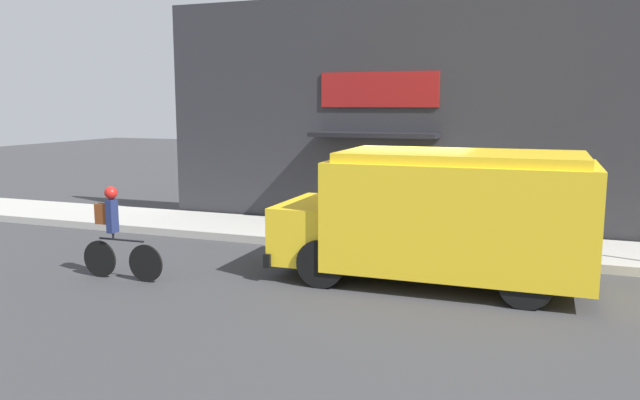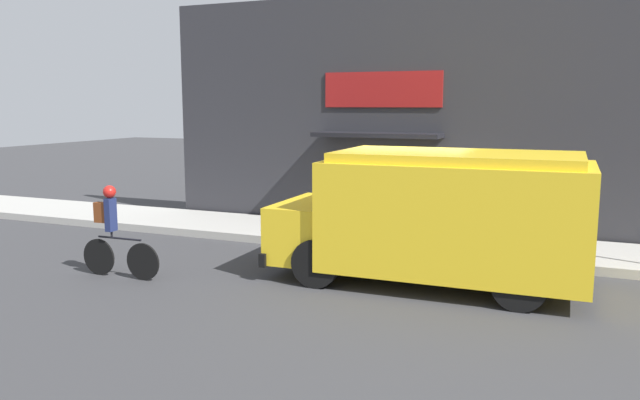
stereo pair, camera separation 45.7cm
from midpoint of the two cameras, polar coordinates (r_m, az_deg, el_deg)
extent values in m
plane|color=#38383A|center=(12.75, 8.70, -5.23)|extent=(70.00, 70.00, 0.00)
cube|color=#ADAAA3|center=(13.84, 9.88, -3.77)|extent=(28.00, 2.33, 0.18)
cube|color=#2D2D33|center=(14.81, 11.31, 7.64)|extent=(13.77, 0.18, 5.63)
cube|color=maroon|center=(15.00, 6.59, 10.00)|extent=(2.87, 0.05, 0.83)
cube|color=black|center=(14.65, 6.10, 5.93)|extent=(3.01, 0.82, 0.10)
cube|color=yellow|center=(10.78, 13.48, -1.41)|extent=(4.32, 2.32, 1.83)
cube|color=yellow|center=(11.52, 0.29, -2.60)|extent=(1.03, 2.10, 1.01)
cube|color=yellow|center=(10.65, 13.67, 3.85)|extent=(3.97, 2.14, 0.16)
cube|color=black|center=(11.78, -1.80, -4.35)|extent=(0.15, 2.22, 0.24)
cube|color=red|center=(12.31, 9.02, 0.41)|extent=(0.03, 0.44, 0.44)
cylinder|color=black|center=(12.33, 4.14, -3.66)|extent=(0.83, 0.27, 0.83)
cylinder|color=black|center=(10.55, 0.90, -5.79)|extent=(0.83, 0.27, 0.83)
cylinder|color=black|center=(11.79, 19.55, -4.74)|extent=(0.83, 0.27, 0.83)
cylinder|color=black|center=(9.90, 19.05, -7.25)|extent=(0.83, 0.27, 0.83)
cylinder|color=black|center=(11.32, -14.77, -5.49)|extent=(0.66, 0.05, 0.66)
cylinder|color=black|center=(11.91, -18.52, -4.96)|extent=(0.66, 0.05, 0.66)
cylinder|color=black|center=(11.52, -16.78, -3.38)|extent=(0.91, 0.06, 0.04)
cylinder|color=black|center=(11.62, -17.45, -3.01)|extent=(0.04, 0.04, 0.12)
cube|color=navy|center=(11.55, -17.53, -1.30)|extent=(0.12, 0.20, 0.59)
sphere|color=red|center=(11.49, -17.62, 0.73)|extent=(0.23, 0.23, 0.23)
cube|color=brown|center=(11.67, -18.26, -1.09)|extent=(0.26, 0.15, 0.36)
camera|label=1|loc=(0.23, -88.98, 0.16)|focal=35.00mm
camera|label=2|loc=(0.23, 91.02, -0.16)|focal=35.00mm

